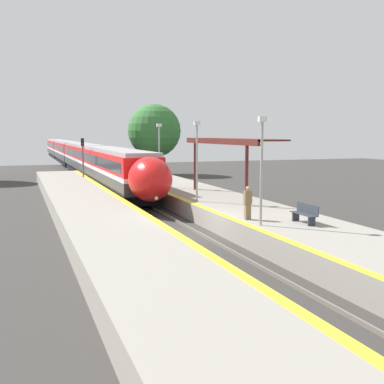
% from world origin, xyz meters
% --- Properties ---
extents(ground_plane, '(120.00, 120.00, 0.00)m').
position_xyz_m(ground_plane, '(0.00, 0.00, 0.00)').
color(ground_plane, '#383533').
extents(rail_left, '(0.08, 90.00, 0.15)m').
position_xyz_m(rail_left, '(-0.72, 0.00, 0.07)').
color(rail_left, slate).
rests_on(rail_left, ground_plane).
extents(rail_right, '(0.08, 90.00, 0.15)m').
position_xyz_m(rail_right, '(0.72, 0.00, 0.07)').
color(rail_right, slate).
rests_on(rail_right, ground_plane).
extents(train, '(2.86, 87.18, 3.85)m').
position_xyz_m(train, '(0.00, 48.72, 2.20)').
color(train, black).
rests_on(train, ground_plane).
extents(platform_right, '(4.93, 64.00, 1.05)m').
position_xyz_m(platform_right, '(4.08, 0.00, 0.52)').
color(platform_right, gray).
rests_on(platform_right, ground_plane).
extents(platform_left, '(4.39, 64.00, 1.05)m').
position_xyz_m(platform_left, '(-3.81, 0.00, 0.52)').
color(platform_left, gray).
rests_on(platform_left, ground_plane).
extents(platform_bench, '(0.44, 1.74, 0.89)m').
position_xyz_m(platform_bench, '(4.46, -3.68, 1.52)').
color(platform_bench, '#2D333D').
rests_on(platform_bench, platform_right).
extents(person_waiting, '(0.36, 0.22, 1.60)m').
position_xyz_m(person_waiting, '(2.42, -1.91, 1.86)').
color(person_waiting, '#7F6647').
rests_on(person_waiting, platform_right).
extents(railway_signal, '(0.28, 0.28, 4.69)m').
position_xyz_m(railway_signal, '(-2.06, 23.74, 2.85)').
color(railway_signal, '#59595E').
rests_on(railway_signal, ground_plane).
extents(lamppost_near, '(0.36, 0.20, 4.83)m').
position_xyz_m(lamppost_near, '(2.31, -3.42, 3.84)').
color(lamppost_near, '#9E9EA3').
rests_on(lamppost_near, platform_right).
extents(lamppost_mid, '(0.36, 0.20, 4.83)m').
position_xyz_m(lamppost_mid, '(2.31, 4.75, 3.84)').
color(lamppost_mid, '#9E9EA3').
rests_on(lamppost_mid, platform_right).
extents(lamppost_far, '(0.36, 0.20, 4.83)m').
position_xyz_m(lamppost_far, '(2.31, 12.92, 3.84)').
color(lamppost_far, '#9E9EA3').
rests_on(lamppost_far, platform_right).
extents(station_canopy, '(2.02, 11.44, 3.77)m').
position_xyz_m(station_canopy, '(4.93, 6.36, 4.57)').
color(station_canopy, '#511E19').
rests_on(station_canopy, platform_right).
extents(background_tree_right, '(6.57, 6.57, 8.75)m').
position_xyz_m(background_tree_right, '(8.27, 35.82, 5.46)').
color(background_tree_right, brown).
rests_on(background_tree_right, ground_plane).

